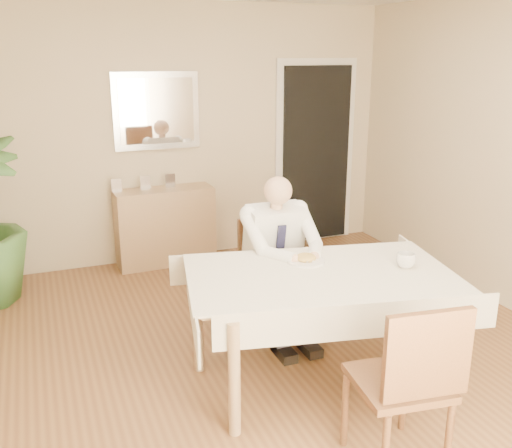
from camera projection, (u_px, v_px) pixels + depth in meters
name	position (u px, v px, depth m)	size (l,w,h in m)	color
room	(276.00, 186.00, 3.59)	(5.00, 5.02, 2.60)	brown
doorway	(315.00, 155.00, 6.42)	(0.96, 0.07, 2.10)	silver
mirror	(157.00, 111.00, 5.64)	(0.86, 0.04, 0.76)	silver
dining_table	(320.00, 285.00, 3.68)	(1.91, 1.35, 0.75)	#957454
chair_far	(268.00, 267.00, 4.51)	(0.45, 0.45, 0.86)	#472916
chair_near	(410.00, 378.00, 2.86)	(0.51, 0.51, 0.96)	#472916
seated_man	(282.00, 253.00, 4.20)	(0.48, 0.72, 1.24)	white
plate	(306.00, 261.00, 3.84)	(0.26, 0.26, 0.02)	white
food	(306.00, 258.00, 3.83)	(0.14, 0.14, 0.06)	olive
knife	(315.00, 260.00, 3.80)	(0.01, 0.01, 0.13)	silver
fork	(304.00, 262.00, 3.77)	(0.01, 0.01, 0.13)	silver
coffee_mug	(406.00, 260.00, 3.73)	(0.12, 0.12, 0.10)	white
sideboard	(165.00, 227.00, 5.84)	(0.99, 0.34, 0.79)	#957454
photo_frame_left	(116.00, 185.00, 5.57)	(0.10, 0.02, 0.14)	silver
photo_frame_center	(145.00, 182.00, 5.70)	(0.10, 0.02, 0.14)	silver
photo_frame_right	(170.00, 181.00, 5.78)	(0.10, 0.02, 0.14)	silver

